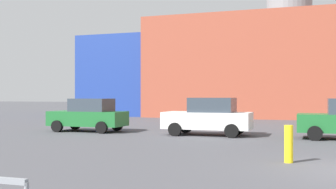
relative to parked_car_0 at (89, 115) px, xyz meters
The scene contains 4 objects.
building_backdrop 22.31m from the parked_car_0, 65.70° to the left, with size 37.79×12.13×10.69m.
parked_car_0 is the anchor object (origin of this frame).
parked_car_1 6.41m from the parked_car_0, ahead, with size 4.10×2.01×1.78m.
bollard_yellow_2 12.67m from the parked_car_0, 34.63° to the right, with size 0.24×0.24×1.05m, color yellow.
Camera 1 is at (-1.41, -11.27, 1.87)m, focal length 44.86 mm.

